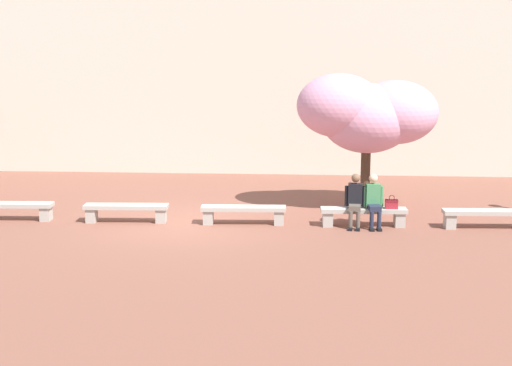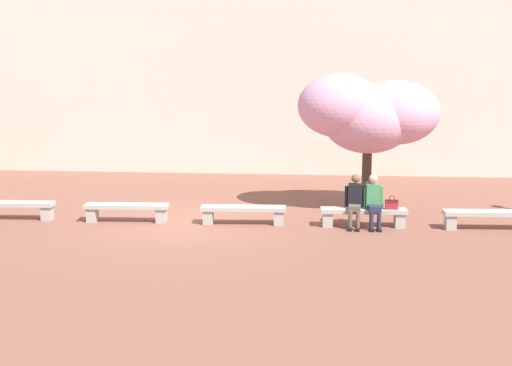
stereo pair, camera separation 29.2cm
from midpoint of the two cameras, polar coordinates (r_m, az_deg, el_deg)
ground_plane at (r=17.80m, az=-5.25°, el=-3.19°), size 100.00×100.00×0.00m
building_facade at (r=26.30m, az=-1.85°, el=9.94°), size 33.50×4.00×7.81m
stone_bench_near_west at (r=19.00m, az=-18.45°, el=-1.86°), size 2.10×0.51×0.45m
stone_bench_center at (r=18.04m, az=-9.86°, el=-2.10°), size 2.10×0.51×0.45m
stone_bench_near_east at (r=17.53m, az=-0.53°, el=-2.32°), size 2.10×0.51×0.45m
stone_bench_east_end at (r=17.50m, az=9.08°, el=-2.48°), size 2.10×0.51×0.45m
stone_bench_far_east at (r=17.96m, az=18.47°, el=-2.57°), size 2.10×0.51×0.45m
person_seated_left at (r=17.35m, az=8.41°, el=-1.26°), size 0.51×0.70×1.29m
person_seated_right at (r=17.38m, az=9.86°, el=-1.28°), size 0.51×0.71×1.29m
handbag at (r=17.50m, az=11.27°, el=-1.65°), size 0.30×0.15×0.34m
cherry_tree_main at (r=19.03m, az=9.47°, el=5.52°), size 3.73×2.37×3.63m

